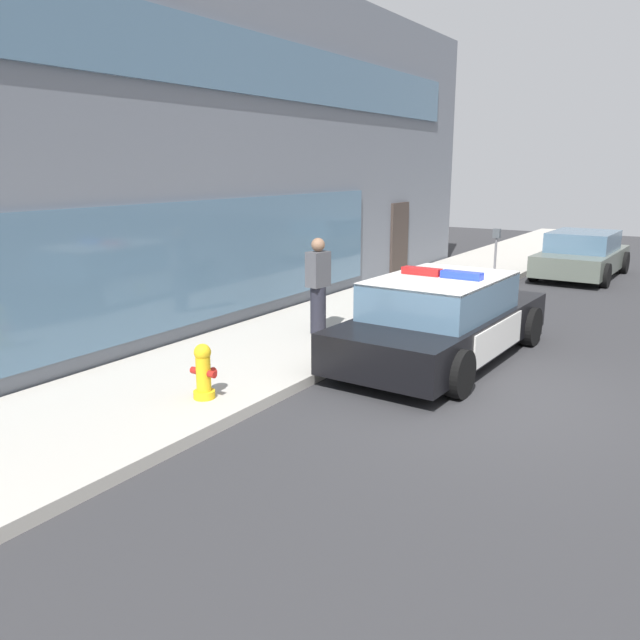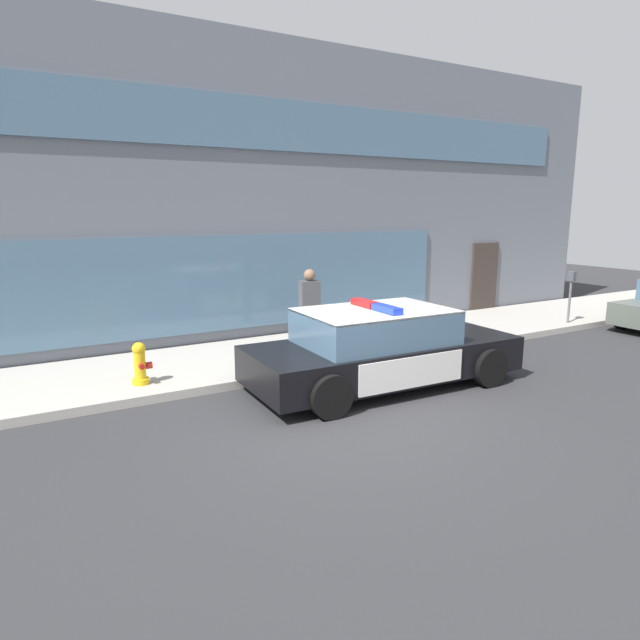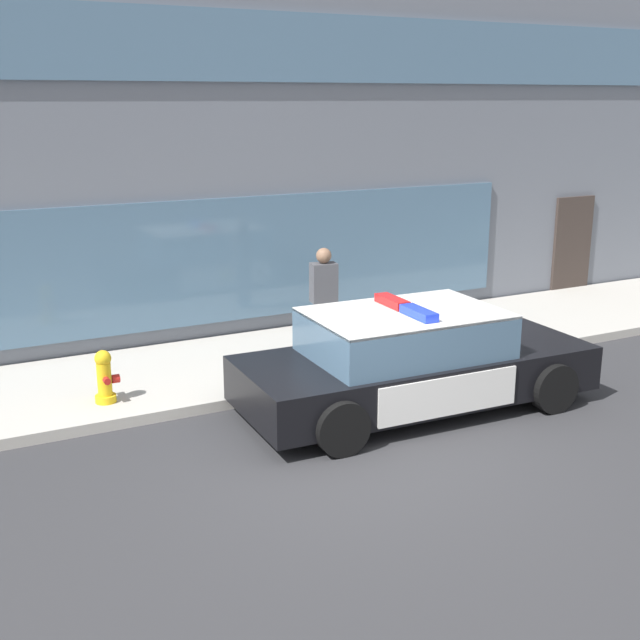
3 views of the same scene
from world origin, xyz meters
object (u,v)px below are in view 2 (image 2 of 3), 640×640
at_px(parking_meter, 571,287).
at_px(police_cruiser, 381,348).
at_px(fire_hydrant, 140,364).
at_px(pedestrian_on_sidewalk, 310,310).

bearing_deg(parking_meter, police_cruiser, -168.79).
relative_size(police_cruiser, fire_hydrant, 6.74).
distance_m(police_cruiser, pedestrian_on_sidewalk, 2.32).
xyz_separation_m(pedestrian_on_sidewalk, parking_meter, (7.23, -0.89, 0.07)).
bearing_deg(pedestrian_on_sidewalk, fire_hydrant, 108.41).
bearing_deg(pedestrian_on_sidewalk, parking_meter, -87.38).
bearing_deg(pedestrian_on_sidewalk, police_cruiser, -166.51).
xyz_separation_m(police_cruiser, fire_hydrant, (-3.74, 1.74, -0.18)).
height_order(fire_hydrant, parking_meter, parking_meter).
bearing_deg(fire_hydrant, pedestrian_on_sidewalk, 8.79).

